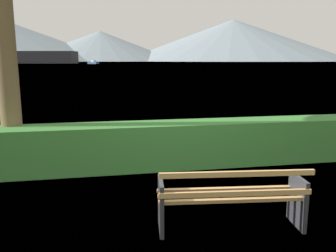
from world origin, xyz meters
name	(u,v)px	position (x,y,z in m)	size (l,w,h in m)	color
ground_plane	(229,227)	(0.00, 0.00, 0.00)	(1400.00, 1400.00, 0.00)	#567A38
water_surface	(102,62)	(0.00, 307.02, 0.00)	(620.00, 620.00, 0.00)	slate
park_bench	(231,198)	(-0.01, -0.06, 0.43)	(1.93, 0.78, 0.87)	tan
hedge_row	(181,144)	(0.00, 2.79, 0.46)	(8.06, 0.80, 0.91)	#387A33
fishing_boat_near	(93,63)	(-5.16, 191.16, 0.70)	(6.18, 6.57, 1.96)	#335693
distant_hills	(83,38)	(-26.70, 566.54, 35.22)	(802.32, 430.28, 77.25)	gray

